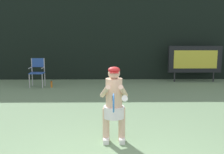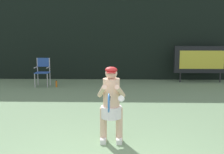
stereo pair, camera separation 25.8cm
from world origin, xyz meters
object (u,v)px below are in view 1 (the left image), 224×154
object	(u,v)px
tennis_player	(114,102)
water_bottle	(52,84)
umpire_chair	(37,71)
tennis_racket	(114,103)
scoreboard	(195,59)

from	to	relation	value
tennis_player	water_bottle	bearing A→B (deg)	113.28
umpire_chair	tennis_racket	xyz separation A→B (m)	(2.78, -6.02, 0.30)
scoreboard	water_bottle	distance (m)	5.93
water_bottle	tennis_racket	xyz separation A→B (m)	(2.22, -5.82, 0.80)
tennis_player	umpire_chair	bearing A→B (deg)	117.41
scoreboard	tennis_racket	world-z (taller)	scoreboard
scoreboard	tennis_player	world-z (taller)	scoreboard
water_bottle	tennis_racket	bearing A→B (deg)	-69.14
scoreboard	umpire_chair	world-z (taller)	scoreboard
tennis_racket	tennis_player	bearing A→B (deg)	81.00
scoreboard	tennis_racket	xyz separation A→B (m)	(-3.53, -6.99, -0.02)
tennis_player	tennis_racket	xyz separation A→B (m)	(-0.02, -0.61, 0.15)
umpire_chair	water_bottle	size ratio (longest dim) A/B	4.08
scoreboard	umpire_chair	xyz separation A→B (m)	(-6.31, -0.98, -0.33)
water_bottle	tennis_player	xyz separation A→B (m)	(2.24, -5.21, 0.65)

